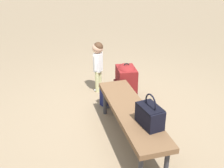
{
  "coord_description": "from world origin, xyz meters",
  "views": [
    {
      "loc": [
        -3.07,
        1.28,
        2.12
      ],
      "look_at": [
        0.18,
        0.04,
        0.45
      ],
      "focal_mm": 44.36,
      "sensor_mm": 36.0,
      "label": 1
    }
  ],
  "objects": [
    {
      "name": "ground_plane",
      "position": [
        0.0,
        0.0,
        0.0
      ],
      "size": [
        40.0,
        40.0,
        0.0
      ],
      "primitive_type": "plane",
      "color": "#7F6B51",
      "rests_on": "ground"
    },
    {
      "name": "park_bench",
      "position": [
        -0.54,
        0.08,
        0.39
      ],
      "size": [
        1.63,
        0.54,
        0.45
      ],
      "color": "brown",
      "rests_on": "ground"
    },
    {
      "name": "handbag",
      "position": [
        -0.9,
        0.03,
        0.58
      ],
      "size": [
        0.33,
        0.2,
        0.37
      ],
      "color": "black",
      "rests_on": "park_bench"
    },
    {
      "name": "child_standing",
      "position": [
        0.89,
        0.01,
        0.56
      ],
      "size": [
        0.18,
        0.18,
        0.85
      ],
      "color": "#CCCC8C",
      "rests_on": "ground"
    },
    {
      "name": "backpack_large",
      "position": [
        0.44,
        -0.29,
        0.31
      ],
      "size": [
        0.41,
        0.37,
        0.62
      ],
      "color": "maroon",
      "rests_on": "ground"
    },
    {
      "name": "backpack_small",
      "position": [
        0.39,
        0.03,
        0.18
      ],
      "size": [
        0.22,
        0.25,
        0.35
      ],
      "color": "#191E4C",
      "rests_on": "ground"
    }
  ]
}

